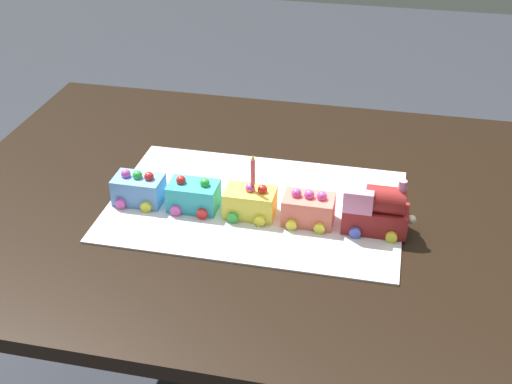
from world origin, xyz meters
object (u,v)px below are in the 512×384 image
at_px(cake_car_caboose_sky_blue, 139,189).
at_px(birthday_candle, 253,170).
at_px(cake_car_flatbed_lemon, 250,202).
at_px(cake_car_tanker_turquoise, 194,196).
at_px(cake_locomotive, 375,209).
at_px(dining_table, 272,241).
at_px(cake_car_hopper_coral, 309,209).

height_order(cake_car_caboose_sky_blue, birthday_candle, birthday_candle).
bearing_deg(cake_car_caboose_sky_blue, cake_car_flatbed_lemon, 180.00).
distance_m(cake_car_tanker_turquoise, cake_car_caboose_sky_blue, 0.12).
relative_size(cake_car_tanker_turquoise, birthday_candle, 1.52).
bearing_deg(cake_car_flatbed_lemon, cake_car_tanker_turquoise, 0.00).
bearing_deg(cake_locomotive, cake_car_tanker_turquoise, 0.00).
xyz_separation_m(cake_locomotive, cake_car_caboose_sky_blue, (0.48, 0.00, -0.02)).
distance_m(dining_table, birthday_candle, 0.23).
bearing_deg(cake_car_hopper_coral, cake_car_caboose_sky_blue, 0.00).
bearing_deg(cake_car_hopper_coral, dining_table, -39.59).
bearing_deg(birthday_candle, cake_locomotive, 180.00).
distance_m(cake_locomotive, birthday_candle, 0.25).
height_order(dining_table, birthday_candle, birthday_candle).
distance_m(cake_car_hopper_coral, birthday_candle, 0.13).
height_order(cake_locomotive, cake_car_hopper_coral, cake_locomotive).
xyz_separation_m(cake_car_flatbed_lemon, cake_car_caboose_sky_blue, (0.24, 0.00, 0.00)).
height_order(cake_car_hopper_coral, cake_car_caboose_sky_blue, same).
bearing_deg(cake_locomotive, cake_car_hopper_coral, 0.00).
distance_m(cake_locomotive, cake_car_flatbed_lemon, 0.25).
distance_m(dining_table, cake_car_tanker_turquoise, 0.22).
distance_m(cake_locomotive, cake_car_hopper_coral, 0.13).
height_order(cake_car_flatbed_lemon, cake_car_tanker_turquoise, same).
xyz_separation_m(cake_car_flatbed_lemon, birthday_candle, (-0.01, -0.00, 0.08)).
bearing_deg(cake_car_tanker_turquoise, cake_locomotive, -180.00).
bearing_deg(dining_table, birthday_candle, 68.61).
bearing_deg(birthday_candle, cake_car_caboose_sky_blue, 0.00).
bearing_deg(cake_locomotive, birthday_candle, 0.00).
height_order(cake_car_flatbed_lemon, cake_car_caboose_sky_blue, same).
relative_size(cake_car_hopper_coral, cake_car_flatbed_lemon, 1.00).
relative_size(cake_car_flatbed_lemon, cake_car_caboose_sky_blue, 1.00).
bearing_deg(cake_car_caboose_sky_blue, birthday_candle, -180.00).
height_order(cake_car_tanker_turquoise, cake_car_caboose_sky_blue, same).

